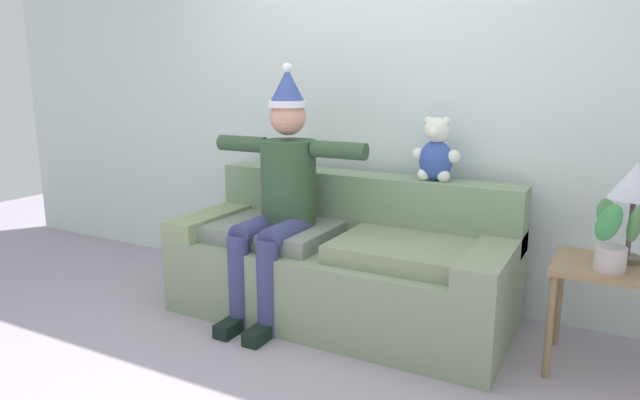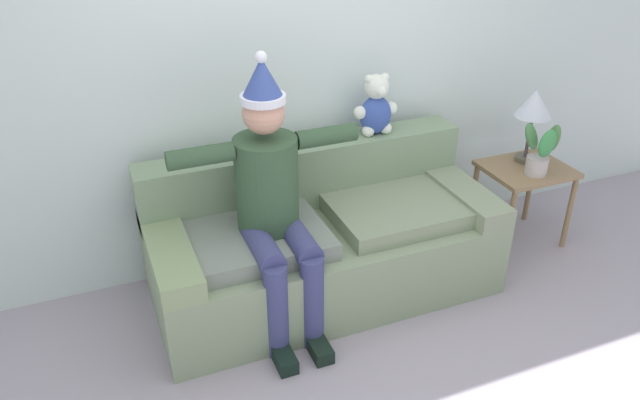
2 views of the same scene
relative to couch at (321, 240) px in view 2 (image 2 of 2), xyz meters
The scene contains 7 objects.
back_wall 1.14m from the couch, 90.00° to the left, with size 7.00×0.10×2.70m, color silver.
couch is the anchor object (origin of this frame).
person_seated 0.59m from the couch, 154.52° to the right, with size 1.02×0.77×1.54m.
teddy_bear 0.87m from the couch, 30.16° to the left, with size 0.29×0.17×0.38m.
side_table 1.47m from the couch, ahead, with size 0.55×0.46×0.56m.
table_lamp 1.64m from the couch, ahead, with size 0.24×0.24×0.50m.
potted_plant 1.51m from the couch, ahead, with size 0.24×0.26×0.35m.
Camera 2 is at (-1.19, -1.87, 2.34)m, focal length 34.58 mm.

